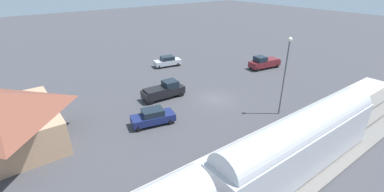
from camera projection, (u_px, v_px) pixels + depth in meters
name	position (u px, v px, depth m)	size (l,w,h in m)	color
ground_plane	(216.00, 99.00, 33.68)	(200.00, 200.00, 0.00)	#424247
railway_track	(321.00, 152.00, 23.47)	(4.80, 70.00, 0.30)	slate
platform	(282.00, 132.00, 26.35)	(3.20, 46.00, 0.30)	#B7B2A8
station_building	(0.00, 119.00, 23.41)	(10.84, 9.64, 5.42)	tan
pedestrian_on_platform	(298.00, 119.00, 26.52)	(0.36, 0.36, 1.71)	brown
pedestrian_waiting_far	(276.00, 129.00, 24.86)	(0.36, 0.36, 1.71)	#333338
pickup_black	(164.00, 90.00, 33.65)	(2.29, 5.51, 2.14)	black
pickup_maroon	(264.00, 62.00, 44.27)	(2.81, 5.65, 2.14)	maroon
sedan_navy	(153.00, 117.00, 27.73)	(2.79, 4.80, 1.74)	navy
sedan_silver	(167.00, 61.00, 45.35)	(2.62, 4.76, 1.74)	silver
light_pole_near_platform	(286.00, 69.00, 27.93)	(0.44, 0.44, 8.70)	#515156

